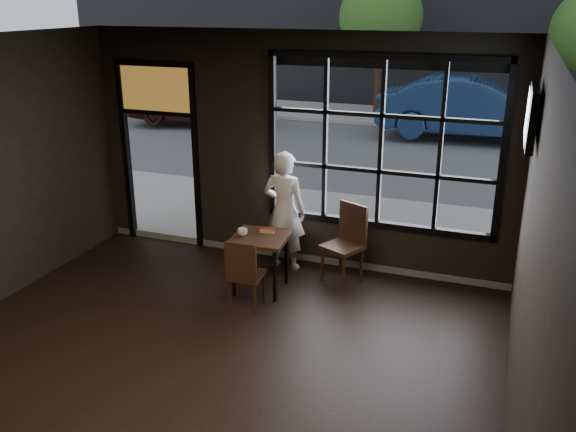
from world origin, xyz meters
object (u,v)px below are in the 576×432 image
at_px(chair_near, 246,273).
at_px(man, 285,211).
at_px(cafe_table, 261,263).
at_px(navy_car, 471,107).

bearing_deg(chair_near, man, -93.94).
bearing_deg(cafe_table, navy_car, 75.02).
relative_size(cafe_table, chair_near, 0.83).
bearing_deg(man, chair_near, 92.26).
xyz_separation_m(cafe_table, chair_near, (0.02, -0.48, 0.08)).
xyz_separation_m(cafe_table, man, (0.04, 0.76, 0.46)).
height_order(chair_near, man, man).
distance_m(chair_near, navy_car, 10.62).
bearing_deg(chair_near, cafe_table, -90.68).
xyz_separation_m(chair_near, man, (0.03, 1.24, 0.39)).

